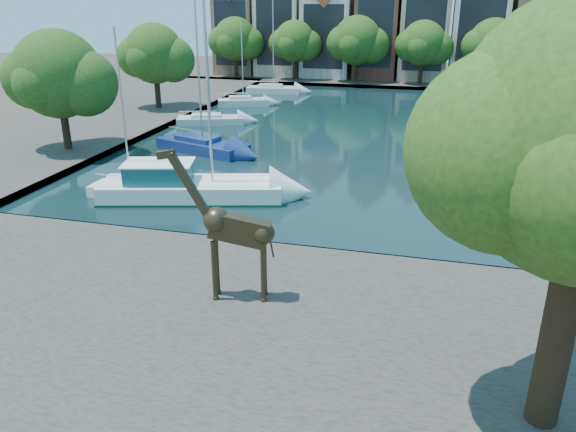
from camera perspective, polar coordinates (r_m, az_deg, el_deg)
name	(u,v)px	position (r m, az deg, el deg)	size (l,w,h in m)	color
ground	(323,258)	(24.67, 3.62, -4.23)	(160.00, 160.00, 0.00)	#38332B
water_basin	(381,134)	(47.24, 9.41, 8.19)	(38.00, 50.00, 0.08)	black
near_quay	(281,342)	(18.61, -0.70, -12.64)	(50.00, 14.00, 0.50)	#47433E
far_quay	(406,79)	(78.65, 11.89, 13.44)	(60.00, 16.00, 0.50)	#47433E
left_quay	(110,116)	(55.31, -17.66, 9.63)	(14.00, 52.00, 0.50)	#47433E
townhouse_west_end	(241,21)	(82.49, -4.78, 19.13)	(5.44, 9.18, 14.93)	brown
townhouse_west_mid	(283,15)	(80.68, -0.52, 19.77)	(5.94, 9.18, 16.79)	beige
townhouse_west_inner	(330,22)	(79.26, 4.29, 19.04)	(6.43, 9.18, 15.15)	silver
townhouse_center	(379,15)	(78.29, 9.27, 19.55)	(5.44, 9.18, 16.93)	brown
townhouse_east_inner	(426,20)	(77.91, 13.87, 18.75)	(5.94, 9.18, 15.79)	tan
townhouse_east_mid	(480,18)	(78.00, 18.92, 18.53)	(6.43, 9.18, 16.65)	beige
townhouse_east_end	(534,27)	(78.67, 23.75, 17.20)	(5.44, 9.18, 14.43)	brown
far_tree_far_west	(236,41)	(77.07, -5.32, 17.33)	(7.28, 5.60, 7.68)	#332114
far_tree_west	(295,43)	(74.76, 0.73, 17.20)	(6.76, 5.20, 7.36)	#332114
far_tree_mid_west	(358,42)	(73.23, 7.11, 17.13)	(7.80, 6.00, 8.00)	#332114
far_tree_mid_east	(424,45)	(72.58, 13.63, 16.55)	(7.02, 5.40, 7.52)	#332114
far_tree_east	(494,45)	(72.79, 20.18, 15.97)	(7.54, 5.80, 7.84)	#332114
far_tree_far_east	(567,48)	(73.89, 26.52, 15.01)	(6.76, 5.20, 7.36)	#332114
side_tree_left_near	(60,77)	(42.40, -22.20, 12.93)	(7.80, 6.00, 8.20)	#332114
side_tree_left_far	(155,56)	(56.47, -13.31, 15.57)	(7.28, 5.60, 7.88)	#332114
giraffe_statue	(231,228)	(19.51, -5.80, -1.26)	(3.82, 1.09, 5.46)	#332A19
motorsailer	(186,185)	(31.74, -10.36, 3.15)	(10.40, 5.41, 10.54)	white
sailboat_left_a	(131,188)	(32.77, -15.65, 2.71)	(4.82, 1.82, 9.15)	silver
sailboat_left_b	(203,143)	(41.57, -8.67, 7.31)	(7.40, 4.58, 11.64)	navy
sailboat_left_c	(211,119)	(50.77, -7.87, 9.77)	(6.19, 3.87, 7.76)	beige
sailboat_left_d	(243,101)	(58.94, -4.56, 11.61)	(5.47, 3.63, 8.23)	silver
sailboat_left_e	(274,88)	(67.01, -1.47, 12.85)	(6.40, 2.89, 10.30)	silver
sailboat_right_c	(539,121)	(53.20, 24.13, 8.84)	(5.85, 2.83, 11.55)	silver
sailboat_right_d	(542,112)	(58.10, 24.43, 9.61)	(4.32, 1.58, 7.51)	silver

